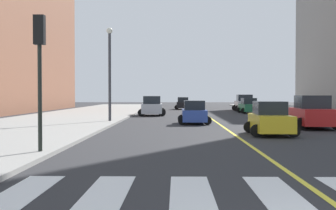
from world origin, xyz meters
The scene contains 13 objects.
sidewalk_kerb_west centered at (-12.20, 20.00, 0.07)m, with size 10.00×120.00×0.15m, color gray.
crosswalk_paint centered at (0.00, 4.00, 0.01)m, with size 13.50×4.00×0.01m.
lane_divider_paint centered at (0.00, 40.00, 0.01)m, with size 0.16×80.00×0.01m, color yellow.
car_red_nearest centered at (5.40, 22.06, 0.95)m, with size 2.97×4.62×2.02m.
car_white_second centered at (5.48, 49.53, 0.96)m, with size 2.94×4.64×2.05m.
car_green_third centered at (5.04, 43.59, 0.79)m, with size 2.46×3.84×1.68m.
car_black_fourth centered at (-2.07, 55.86, 0.79)m, with size 2.41×3.81×1.68m.
car_blue_fifth centered at (-1.75, 25.94, 0.77)m, with size 2.32×3.70×1.65m.
car_silver_sixth centered at (-5.39, 37.87, 0.90)m, with size 2.76×4.34×1.92m.
car_yellow_seventh centered at (1.82, 17.56, 0.81)m, with size 2.46×3.90×1.73m.
traffic_light_far_corner centered at (-7.67, 9.80, 3.41)m, with size 0.36×0.41×4.64m.
fire_hydrant centered at (7.92, 29.61, 0.58)m, with size 0.26×0.26×0.89m.
street_lamp centered at (-7.89, 26.95, 4.21)m, with size 0.44×0.44×6.81m.
Camera 1 is at (-3.02, -5.07, 2.10)m, focal length 46.91 mm.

